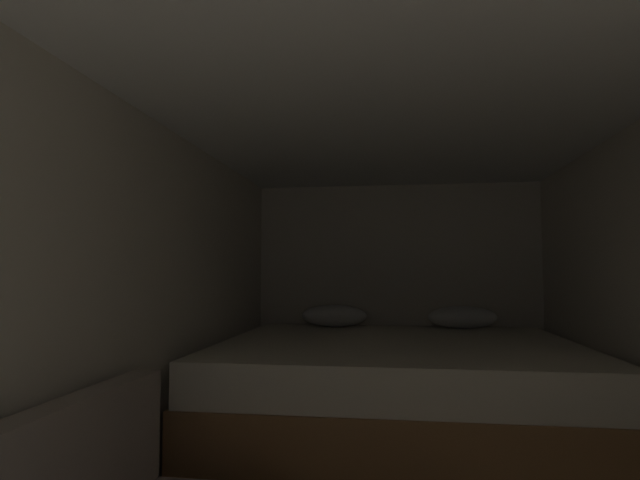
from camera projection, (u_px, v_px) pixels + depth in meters
name	position (u px, v px, depth m)	size (l,w,h in m)	color
wall_back	(397.00, 297.00, 4.59)	(2.55, 0.05, 1.99)	beige
wall_left	(119.00, 319.00, 2.35)	(0.05, 4.83, 1.99)	beige
ceiling_slab	(396.00, 85.00, 2.24)	(2.55, 4.83, 0.05)	white
bed	(398.00, 397.00, 3.46)	(2.33, 2.08, 0.94)	olive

